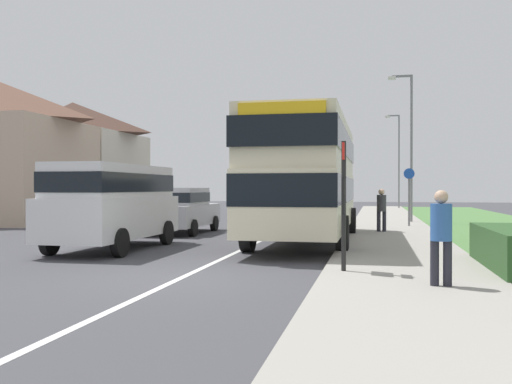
# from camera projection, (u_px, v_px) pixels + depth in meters

# --- Properties ---
(ground_plane) EXTENTS (120.00, 120.00, 0.00)m
(ground_plane) POSITION_uv_depth(u_px,v_px,m) (183.00, 277.00, 10.78)
(ground_plane) COLOR #424247
(lane_marking_centre) EXTENTS (0.14, 60.00, 0.01)m
(lane_marking_centre) POSITION_uv_depth(u_px,v_px,m) (263.00, 240.00, 18.61)
(lane_marking_centre) COLOR silver
(lane_marking_centre) RESTS_ON ground_plane
(pavement_near_side) EXTENTS (3.20, 68.00, 0.12)m
(pavement_near_side) POSITION_uv_depth(u_px,v_px,m) (397.00, 247.00, 15.79)
(pavement_near_side) COLOR #9E998E
(pavement_near_side) RESTS_ON ground_plane
(double_decker_bus) EXTENTS (2.80, 9.67, 3.70)m
(double_decker_bus) POSITION_uv_depth(u_px,v_px,m) (306.00, 174.00, 17.40)
(double_decker_bus) COLOR beige
(double_decker_bus) RESTS_ON ground_plane
(parked_van_white) EXTENTS (2.11, 5.13, 2.33)m
(parked_van_white) POSITION_uv_depth(u_px,v_px,m) (113.00, 200.00, 15.63)
(parked_van_white) COLOR silver
(parked_van_white) RESTS_ON ground_plane
(parked_car_silver) EXTENTS (1.98, 4.36, 1.71)m
(parked_car_silver) POSITION_uv_depth(u_px,v_px,m) (181.00, 208.00, 21.24)
(parked_car_silver) COLOR #B7B7BC
(parked_car_silver) RESTS_ON ground_plane
(pedestrian_at_stop) EXTENTS (0.34, 0.34, 1.67)m
(pedestrian_at_stop) POSITION_uv_depth(u_px,v_px,m) (441.00, 233.00, 9.15)
(pedestrian_at_stop) COLOR #23232D
(pedestrian_at_stop) RESTS_ON ground_plane
(pedestrian_walking_away) EXTENTS (0.34, 0.34, 1.67)m
(pedestrian_walking_away) POSITION_uv_depth(u_px,v_px,m) (382.00, 208.00, 20.61)
(pedestrian_walking_away) COLOR #23232D
(pedestrian_walking_away) RESTS_ON ground_plane
(bus_stop_sign) EXTENTS (0.09, 0.52, 2.60)m
(bus_stop_sign) POSITION_uv_depth(u_px,v_px,m) (344.00, 197.00, 10.82)
(bus_stop_sign) COLOR black
(bus_stop_sign) RESTS_ON ground_plane
(cycle_route_sign) EXTENTS (0.44, 0.08, 2.52)m
(cycle_route_sign) POSITION_uv_depth(u_px,v_px,m) (409.00, 195.00, 23.56)
(cycle_route_sign) COLOR slate
(cycle_route_sign) RESTS_ON ground_plane
(street_lamp_mid) EXTENTS (1.14, 0.20, 7.02)m
(street_lamp_mid) POSITION_uv_depth(u_px,v_px,m) (409.00, 138.00, 26.63)
(street_lamp_mid) COLOR slate
(street_lamp_mid) RESTS_ON ground_plane
(street_lamp_far) EXTENTS (1.14, 0.20, 7.53)m
(street_lamp_far) POSITION_uv_depth(u_px,v_px,m) (398.00, 155.00, 45.16)
(street_lamp_far) COLOR slate
(street_lamp_far) RESTS_ON ground_plane
(house_terrace_far_side) EXTENTS (7.34, 13.78, 6.96)m
(house_terrace_far_side) POSITION_uv_depth(u_px,v_px,m) (40.00, 156.00, 31.39)
(house_terrace_far_side) COLOR #C1A88E
(house_terrace_far_side) RESTS_ON ground_plane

